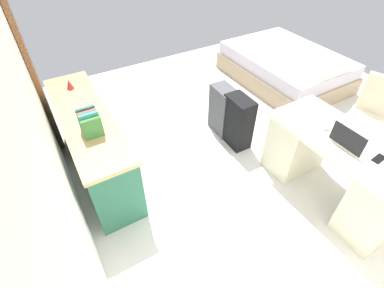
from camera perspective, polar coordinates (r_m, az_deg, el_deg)
name	(u,v)px	position (r m, az deg, el deg)	size (l,w,h in m)	color
ground_plane	(259,140)	(3.79, 13.28, 0.73)	(5.60, 5.60, 0.00)	silver
wall_back	(31,114)	(2.28, -29.43, 5.32)	(4.20, 0.10, 2.53)	white
door_wooden	(28,58)	(3.78, -30.02, 14.61)	(0.88, 0.05, 2.04)	brown
desk	(336,168)	(3.14, 26.78, -4.35)	(1.44, 0.67, 0.73)	beige
office_chair	(368,123)	(3.85, 31.76, 3.53)	(0.59, 0.59, 0.94)	black
credenza	(93,143)	(3.24, -19.16, 0.10)	(1.80, 0.48, 0.77)	#28664C
bed	(285,67)	(5.08, 18.13, 14.43)	(1.90, 1.41, 0.58)	tan
suitcase_black	(238,122)	(3.49, 9.17, 4.39)	(0.36, 0.22, 0.66)	black
suitcase_spare_grey	(223,110)	(3.68, 6.22, 6.74)	(0.36, 0.22, 0.64)	#4C4C51
laptop	(350,142)	(2.85, 28.99, 0.42)	(0.31, 0.22, 0.21)	silver
computer_mouse	(327,127)	(2.99, 25.46, 3.05)	(0.06, 0.10, 0.03)	white
cell_phone_near_laptop	(379,159)	(2.87, 33.29, -2.47)	(0.07, 0.14, 0.01)	black
book_row	(90,123)	(2.69, -19.69, 3.97)	(0.19, 0.17, 0.23)	#3D823F
figurine_small	(69,84)	(3.47, -23.32, 10.89)	(0.08, 0.08, 0.11)	red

